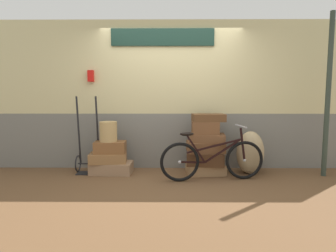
{
  "coord_description": "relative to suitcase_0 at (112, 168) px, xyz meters",
  "views": [
    {
      "loc": [
        -0.01,
        -4.44,
        1.33
      ],
      "look_at": [
        -0.05,
        0.26,
        0.83
      ],
      "focal_mm": 30.85,
      "sensor_mm": 36.0,
      "label": 1
    }
  ],
  "objects": [
    {
      "name": "luggage_trolley",
      "position": [
        -0.41,
        0.06,
        0.21
      ],
      "size": [
        0.41,
        0.37,
        1.31
      ],
      "color": "black",
      "rests_on": "ground"
    },
    {
      "name": "ground",
      "position": [
        1.02,
        -0.38,
        -0.13
      ],
      "size": [
        9.19,
        5.2,
        0.06
      ],
      "primitive_type": "cube",
      "color": "brown"
    },
    {
      "name": "suitcase_0",
      "position": [
        0.0,
        0.0,
        0.0
      ],
      "size": [
        0.71,
        0.44,
        0.19
      ],
      "primitive_type": "cube",
      "rotation": [
        0.0,
        0.0,
        -0.04
      ],
      "color": "#937051",
      "rests_on": "ground"
    },
    {
      "name": "suitcase_4",
      "position": [
        1.6,
        -0.05,
        0.18
      ],
      "size": [
        0.65,
        0.48,
        0.21
      ],
      "primitive_type": "cube",
      "rotation": [
        0.0,
        0.0,
        -0.11
      ],
      "color": "#4C2D19",
      "rests_on": "suitcase_3"
    },
    {
      "name": "suitcase_1",
      "position": [
        -0.05,
        -0.01,
        0.18
      ],
      "size": [
        0.65,
        0.43,
        0.16
      ],
      "primitive_type": "cube",
      "rotation": [
        0.0,
        0.0,
        0.1
      ],
      "color": "olive",
      "rests_on": "suitcase_0"
    },
    {
      "name": "burlap_sack",
      "position": [
        2.36,
        -0.01,
        0.27
      ],
      "size": [
        0.46,
        0.39,
        0.73
      ],
      "primitive_type": "ellipsoid",
      "color": "tan",
      "rests_on": "ground"
    },
    {
      "name": "suitcase_5",
      "position": [
        1.6,
        -0.03,
        0.37
      ],
      "size": [
        0.63,
        0.48,
        0.18
      ],
      "primitive_type": "cube",
      "rotation": [
        0.0,
        0.0,
        0.1
      ],
      "color": "brown",
      "rests_on": "suitcase_4"
    },
    {
      "name": "bicycle",
      "position": [
        1.66,
        -0.4,
        0.24
      ],
      "size": [
        1.64,
        0.46,
        0.86
      ],
      "color": "black",
      "rests_on": "ground"
    },
    {
      "name": "suitcase_7",
      "position": [
        1.59,
        -0.04,
        0.69
      ],
      "size": [
        0.44,
        0.31,
        0.21
      ],
      "primitive_type": "cube",
      "rotation": [
        0.0,
        0.0,
        -0.01
      ],
      "color": "brown",
      "rests_on": "suitcase_6"
    },
    {
      "name": "suitcase_3",
      "position": [
        1.61,
        -0.0,
        -0.01
      ],
      "size": [
        0.67,
        0.51,
        0.16
      ],
      "primitive_type": "cube",
      "rotation": [
        0.0,
        0.0,
        0.1
      ],
      "color": "#9E754C",
      "rests_on": "ground"
    },
    {
      "name": "wicker_basket",
      "position": [
        -0.04,
        -0.02,
        0.63
      ],
      "size": [
        0.29,
        0.29,
        0.34
      ],
      "primitive_type": "cylinder",
      "color": "tan",
      "rests_on": "suitcase_2"
    },
    {
      "name": "suitcase_8",
      "position": [
        1.64,
        0.0,
        0.86
      ],
      "size": [
        0.55,
        0.39,
        0.13
      ],
      "primitive_type": "cube",
      "rotation": [
        0.0,
        0.0,
        0.05
      ],
      "color": "brown",
      "rests_on": "suitcase_7"
    },
    {
      "name": "station_building",
      "position": [
        1.03,
        0.47,
        1.23
      ],
      "size": [
        7.19,
        0.74,
        2.64
      ],
      "color": "slate",
      "rests_on": "ground"
    },
    {
      "name": "suitcase_6",
      "position": [
        1.62,
        -0.03,
        0.53
      ],
      "size": [
        0.62,
        0.48,
        0.13
      ],
      "primitive_type": "cube",
      "rotation": [
        0.0,
        0.0,
        -0.11
      ],
      "color": "brown",
      "rests_on": "suitcase_5"
    },
    {
      "name": "suitcase_2",
      "position": [
        -0.01,
        -0.02,
        0.36
      ],
      "size": [
        0.53,
        0.33,
        0.2
      ],
      "primitive_type": "cube",
      "rotation": [
        0.0,
        0.0,
        0.03
      ],
      "color": "brown",
      "rests_on": "suitcase_1"
    }
  ]
}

